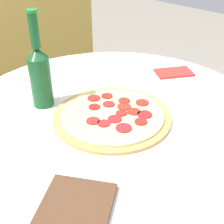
{
  "coord_description": "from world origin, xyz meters",
  "views": [
    {
      "loc": [
        -0.58,
        -0.55,
        1.27
      ],
      "look_at": [
        -0.03,
        -0.02,
        0.78
      ],
      "focal_mm": 50.0,
      "sensor_mm": 36.0,
      "label": 1
    }
  ],
  "objects": [
    {
      "name": "pizza_paddle",
      "position": [
        -0.34,
        -0.21,
        0.77
      ],
      "size": [
        0.27,
        0.21,
        0.02
      ],
      "rotation": [
        0.0,
        0.0,
        -2.59
      ],
      "color": "brown",
      "rests_on": "table"
    },
    {
      "name": "beer_bottle",
      "position": [
        -0.12,
        0.19,
        0.87
      ],
      "size": [
        0.06,
        0.06,
        0.29
      ],
      "color": "#195628",
      "rests_on": "table"
    },
    {
      "name": "pizza",
      "position": [
        -0.03,
        -0.02,
        0.77
      ],
      "size": [
        0.34,
        0.34,
        0.02
      ],
      "color": "tan",
      "rests_on": "table"
    },
    {
      "name": "table",
      "position": [
        0.0,
        0.0,
        0.59
      ],
      "size": [
        0.96,
        0.96,
        0.76
      ],
      "color": "white",
      "rests_on": "ground_plane"
    },
    {
      "name": "napkin",
      "position": [
        0.35,
        0.02,
        0.77
      ],
      "size": [
        0.16,
        0.14,
        0.01
      ],
      "color": "red",
      "rests_on": "table"
    }
  ]
}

